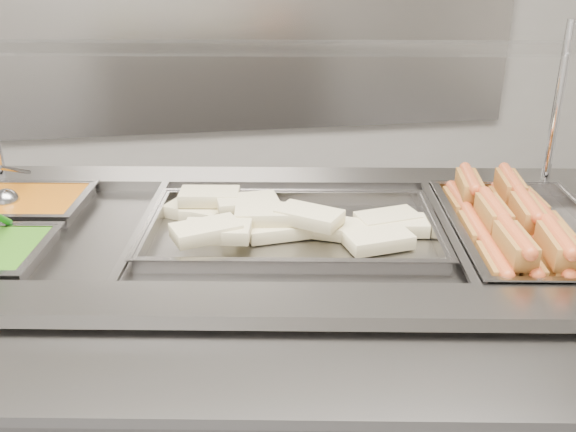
{
  "coord_description": "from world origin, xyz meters",
  "views": [
    {
      "loc": [
        -0.28,
        -0.98,
        1.57
      ],
      "look_at": [
        -0.05,
        0.45,
        0.94
      ],
      "focal_mm": 40.0,
      "sensor_mm": 36.0,
      "label": 1
    }
  ],
  "objects": [
    {
      "name": "sneeze_guard",
      "position": [
        -0.07,
        0.68,
        1.29
      ],
      "size": [
        1.72,
        0.58,
        0.45
      ],
      "color": "silver",
      "rests_on": "steam_counter"
    },
    {
      "name": "back_panel",
      "position": [
        0.0,
        2.45,
        1.2
      ],
      "size": [
        3.0,
        0.04,
        1.2
      ],
      "primitive_type": "cube",
      "color": "#9E9994",
      "rests_on": "ground"
    },
    {
      "name": "tray_rail",
      "position": [
        -0.19,
        -0.06,
        0.87
      ],
      "size": [
        1.86,
        0.68,
        0.05
      ],
      "color": "gray",
      "rests_on": "steam_counter"
    },
    {
      "name": "pan_hotdogs",
      "position": [
        0.53,
        0.35,
        0.88
      ],
      "size": [
        0.44,
        0.62,
        0.1
      ],
      "color": "gray",
      "rests_on": "steam_counter"
    },
    {
      "name": "pan_beans",
      "position": [
        -0.73,
        0.72,
        0.88
      ],
      "size": [
        0.35,
        0.29,
        0.1
      ],
      "color": "gray",
      "rests_on": "steam_counter"
    },
    {
      "name": "tortilla_wraps",
      "position": [
        -0.07,
        0.47,
        0.93
      ],
      "size": [
        0.66,
        0.39,
        0.07
      ],
      "color": "beige",
      "rests_on": "pan_wraps"
    },
    {
      "name": "hotdogs_in_buns",
      "position": [
        0.5,
        0.34,
        0.93
      ],
      "size": [
        0.33,
        0.57,
        0.12
      ],
      "color": "#995720",
      "rests_on": "pan_hotdogs"
    },
    {
      "name": "pan_wraps",
      "position": [
        -0.04,
        0.45,
        0.89
      ],
      "size": [
        0.76,
        0.52,
        0.07
      ],
      "color": "gray",
      "rests_on": "steam_counter"
    },
    {
      "name": "ladle",
      "position": [
        -0.77,
        0.71,
        0.93
      ],
      "size": [
        0.07,
        0.2,
        0.14
      ],
      "color": "#A0A0A5",
      "rests_on": "pan_beans"
    },
    {
      "name": "steam_counter",
      "position": [
        -0.1,
        0.46,
        0.46
      ],
      "size": [
        2.04,
        1.17,
        0.92
      ],
      "color": "gray",
      "rests_on": "ground"
    }
  ]
}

